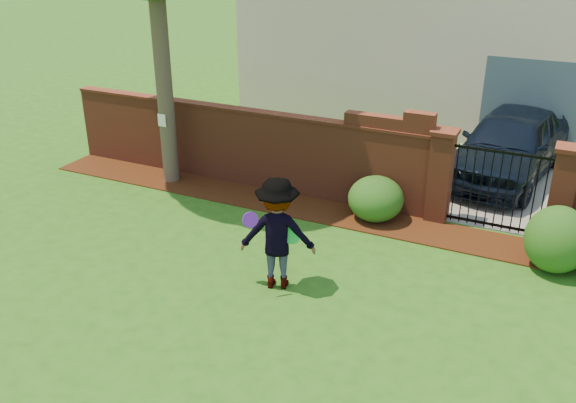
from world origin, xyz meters
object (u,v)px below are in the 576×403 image
at_px(man, 277,235).
at_px(frisbee_purple, 250,220).
at_px(car, 506,148).
at_px(frisbee_green, 292,235).

xyz_separation_m(man, frisbee_purple, (-0.26, -0.38, 0.38)).
height_order(car, man, man).
xyz_separation_m(car, frisbee_green, (-2.38, -6.31, 0.18)).
bearing_deg(frisbee_purple, car, 66.65).
bearing_deg(car, frisbee_green, -101.43).
relative_size(car, frisbee_purple, 18.84).
distance_m(man, frisbee_purple, 0.59).
xyz_separation_m(car, frisbee_purple, (-2.90, -6.71, 0.52)).
relative_size(frisbee_purple, frisbee_green, 0.88).
xyz_separation_m(car, man, (-2.64, -6.33, 0.14)).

